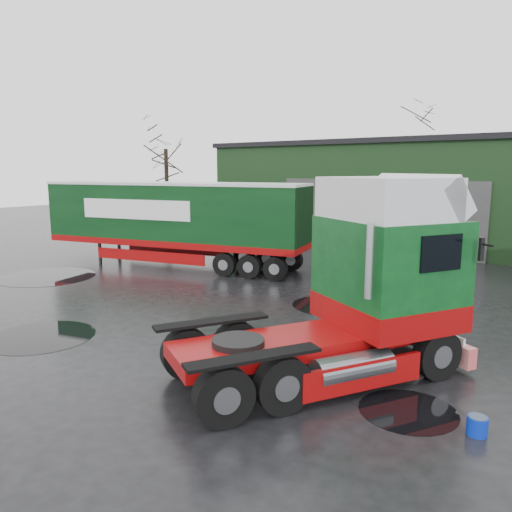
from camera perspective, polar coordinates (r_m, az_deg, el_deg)
The scene contains 11 objects.
ground at distance 16.39m, azimuth -1.53°, elevation -6.47°, with size 100.00×100.00×0.00m, color black.
warehouse at distance 33.08m, azimuth 24.33°, elevation 6.58°, with size 32.40×12.40×6.30m.
hero_tractor at distance 10.90m, azimuth 6.52°, elevation -2.78°, with size 3.08×7.26×4.51m, color #0B4418, non-canonical shape.
trailer_left at distance 23.91m, azimuth -9.33°, elevation 3.58°, with size 2.65×12.96×4.03m, color silver, non-canonical shape.
wash_bucket at distance 10.09m, azimuth 23.96°, elevation -17.32°, with size 0.36×0.36×0.34m, color #0724AB.
tree_left at distance 36.22m, azimuth -10.19°, elevation 9.27°, with size 4.40×4.40×8.50m, color black, non-canonical shape.
tree_back_a at distance 45.02m, azimuth 17.67°, elevation 9.72°, with size 4.40×4.40×9.50m, color black, non-canonical shape.
puddle_0 at distance 15.36m, azimuth -23.36°, elevation -8.45°, with size 2.94×2.94×0.01m, color black.
puddle_1 at distance 17.40m, azimuth 8.65°, elevation -5.58°, with size 2.71×2.71×0.01m, color black.
puddle_2 at distance 23.44m, azimuth -22.75°, elevation -2.19°, with size 4.04×4.04×0.01m, color black.
puddle_3 at distance 10.57m, azimuth 16.98°, elevation -16.56°, with size 1.90×1.90×0.01m, color black.
Camera 1 is at (10.08, -12.05, 4.67)m, focal length 35.00 mm.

